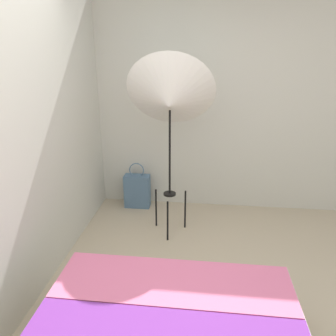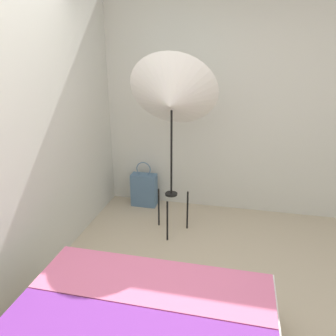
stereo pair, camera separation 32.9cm
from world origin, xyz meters
The scene contains 5 objects.
ground_plane centered at (0.00, 0.00, 0.00)m, with size 14.00×14.00×0.00m, color tan.
wall_back centered at (0.00, 2.17, 1.30)m, with size 8.00×0.05×2.60m.
wall_side_left centered at (-1.32, 1.00, 1.30)m, with size 0.05×8.00×2.60m.
photo_umbrella centered at (-0.32, 1.41, 1.48)m, with size 0.90×0.69×1.93m.
tote_bag centered at (-0.81, 1.97, 0.22)m, with size 0.33×0.16×0.60m.
Camera 2 is at (0.36, -1.77, 1.95)m, focal length 35.00 mm.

